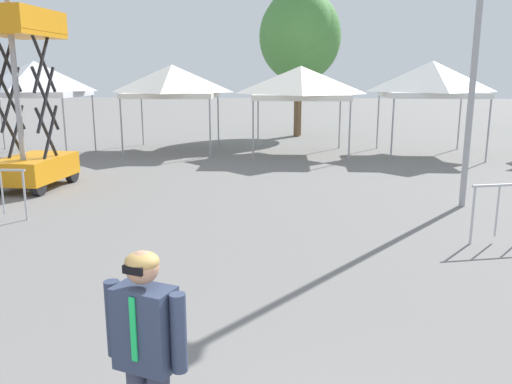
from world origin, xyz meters
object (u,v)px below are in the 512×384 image
Objects in this scene: canopy_tent_right_of_center at (432,79)px; light_pole_opposite_side at (479,11)px; canopy_tent_behind_right at (172,81)px; scissor_lift at (32,138)px; canopy_tent_far_left at (35,79)px; person_foreground at (147,352)px; tree_behind_tents_left at (300,37)px; canopy_tent_left_of_center at (301,83)px; tree_behind_tents_center at (298,29)px.

canopy_tent_right_of_center is 8.27m from light_pole_opposite_side.
canopy_tent_behind_right is 0.80× the size of scissor_lift.
light_pole_opposite_side is (13.36, -6.38, 1.45)m from canopy_tent_far_left.
light_pole_opposite_side reaches higher than canopy_tent_right_of_center.
person_foreground is (6.02, -9.75, -0.31)m from scissor_lift.
scissor_lift is 2.56× the size of person_foreground.
tree_behind_tents_left is at bearing 105.27° from light_pole_opposite_side.
light_pole_opposite_side is (8.82, -8.38, 1.54)m from canopy_tent_behind_right.
canopy_tent_far_left is at bearing -171.37° from canopy_tent_left_of_center.
scissor_lift is at bearing -64.25° from canopy_tent_far_left.
person_foreground is at bearing -58.30° from scissor_lift.
person_foreground is at bearing -76.60° from canopy_tent_behind_right.
canopy_tent_far_left is at bearing -173.25° from canopy_tent_right_of_center.
canopy_tent_behind_right is 2.06× the size of person_foreground.
canopy_tent_far_left is 9.67m from canopy_tent_left_of_center.
canopy_tent_far_left is 12.50m from tree_behind_tents_left.
scissor_lift is at bearing 174.65° from light_pole_opposite_side.
light_pole_opposite_side is (4.74, 8.74, 3.24)m from person_foreground.
tree_behind_tents_left is (0.09, 0.60, -0.33)m from tree_behind_tents_center.
scissor_lift is 15.37m from tree_behind_tents_left.
canopy_tent_behind_right is at bearing 136.48° from light_pole_opposite_side.
canopy_tent_right_of_center is 0.50× the size of tree_behind_tents_center.
tree_behind_tents_left is (-3.91, 14.33, 0.52)m from light_pole_opposite_side.
canopy_tent_far_left is at bearing 154.48° from light_pole_opposite_side.
person_foreground is at bearing -118.48° from light_pole_opposite_side.
tree_behind_tents_left is (-0.11, 6.50, 2.10)m from canopy_tent_left_of_center.
canopy_tent_right_of_center is (9.84, -0.30, 0.08)m from canopy_tent_behind_right.
scissor_lift is (-1.94, -7.37, -1.39)m from canopy_tent_behind_right.
canopy_tent_far_left is 4.96m from canopy_tent_behind_right.
light_pole_opposite_side is 14.86m from tree_behind_tents_left.
canopy_tent_left_of_center is 2.04× the size of person_foreground.
person_foreground is 0.26× the size of tree_behind_tents_center.
canopy_tent_behind_right is 5.05m from canopy_tent_left_of_center.
canopy_tent_right_of_center is at bearing 71.09° from person_foreground.
scissor_lift reaches higher than canopy_tent_behind_right.
tree_behind_tents_center is at bearing 88.10° from person_foreground.
canopy_tent_far_left is 1.94× the size of person_foreground.
canopy_tent_left_of_center is 0.52× the size of tree_behind_tents_left.
canopy_tent_left_of_center is at bearing -89.02° from tree_behind_tents_left.
canopy_tent_right_of_center is at bearing 30.95° from scissor_lift.
light_pole_opposite_side reaches higher than person_foreground.
canopy_tent_behind_right is 1.06× the size of canopy_tent_right_of_center.
scissor_lift is at bearing 121.70° from person_foreground.
canopy_tent_far_left is 14.47m from canopy_tent_right_of_center.
canopy_tent_left_of_center is 16.68m from person_foreground.
scissor_lift is 0.65× the size of tree_behind_tents_left.
tree_behind_tents_center is 1.00× the size of tree_behind_tents_left.
tree_behind_tents_left is at bearing 62.75° from scissor_lift.
canopy_tent_far_left reaches higher than person_foreground.
light_pole_opposite_side is (10.77, -1.01, 2.93)m from scissor_lift.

